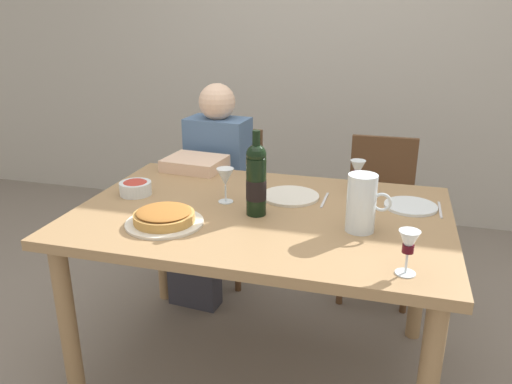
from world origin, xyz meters
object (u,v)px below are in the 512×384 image
Objects in this scene: wine_glass_centre at (358,170)px; water_pitcher at (361,206)px; chair_right at (379,206)px; wine_bottle at (256,180)px; chair_left at (228,192)px; wine_glass_left_diner at (225,178)px; diner_left at (210,186)px; baked_tart at (164,217)px; dinner_plate_left_setting at (290,196)px; salad_bowl at (135,187)px; dinner_plate_right_setting at (411,206)px; wine_glass_right_diner at (408,244)px; dining_table at (261,232)px.

water_pitcher is at bearing -83.24° from wine_glass_centre.
chair_right is (0.10, 0.53, -0.37)m from wine_glass_centre.
wine_glass_centre is (0.36, 0.37, -0.04)m from wine_bottle.
wine_glass_centre is 0.17× the size of chair_left.
chair_left is at bearing 108.57° from wine_glass_left_diner.
wine_bottle is 0.42m from water_pitcher.
diner_left reaches higher than wine_glass_left_diner.
chair_left is (-0.12, 1.09, -0.29)m from baked_tart.
chair_left is 0.89m from chair_right.
wine_glass_centre is at bearing 29.04° from dinner_plate_left_setting.
salad_bowl is 0.16× the size of chair_right.
wine_glass_left_diner is at bearing 2.51° from salad_bowl.
chair_right is at bearing 87.11° from water_pitcher.
diner_left is at bearing 140.40° from water_pitcher.
wine_glass_centre reaches higher than dinner_plate_right_setting.
diner_left is at bearing 135.56° from wine_glass_right_diner.
wine_glass_left_diner reaches higher than dinner_plate_right_setting.
diner_left is at bearing 90.92° from chair_left.
chair_right is at bearing 63.14° from wine_bottle.
dining_table is 0.52m from wine_glass_centre.
baked_tart is at bearing -117.61° from wine_glass_left_diner.
salad_bowl is 0.98m from wine_glass_centre.
salad_bowl is at bearing 83.44° from diner_left.
wine_glass_left_diner is 0.13× the size of diner_left.
wine_glass_right_diner is (0.89, -0.15, 0.07)m from baked_tart.
wine_glass_left_diner is 0.17× the size of chair_left.
salad_bowl is 0.16× the size of chair_left.
diner_left is at bearing 77.97° from salad_bowl.
wine_glass_centre is (0.35, 0.34, 0.19)m from dining_table.
water_pitcher is 0.43m from dinner_plate_left_setting.
wine_bottle is 2.29× the size of wine_glass_left_diner.
wine_bottle is 0.85m from diner_left.
dining_table is 4.39× the size of wine_bottle.
baked_tart is 0.88m from wine_glass_centre.
baked_tart is at bearing 101.81° from chair_left.
wine_glass_centre is at bearing 165.86° from diner_left.
dinner_plate_left_setting is 0.82m from chair_right.
wine_glass_right_diner is at bearing -49.48° from dinner_plate_left_setting.
diner_left reaches higher than wine_glass_centre.
baked_tart is 1.13m from chair_left.
diner_left is at bearing 124.13° from wine_bottle.
wine_glass_right_diner is at bearing 134.52° from chair_left.
chair_right is (0.45, 0.87, -0.17)m from dining_table.
baked_tart is at bearing -134.08° from dinner_plate_left_setting.
wine_glass_right_diner is 1.31m from chair_right.
wine_bottle reaches higher than wine_glass_left_diner.
wine_glass_left_diner is 0.30m from dinner_plate_left_setting.
dining_table is at bearing -136.13° from wine_glass_centre.
chair_right is at bearing 38.78° from salad_bowl.
chair_right is (0.05, 0.96, -0.36)m from water_pitcher.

